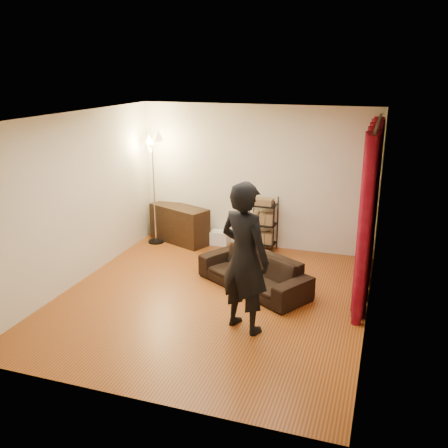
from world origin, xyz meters
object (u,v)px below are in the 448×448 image
(sofa, at_px, (254,272))
(storage_boxes, at_px, (219,238))
(wire_shelf, at_px, (263,224))
(person, at_px, (245,258))
(media_cabinet, at_px, (180,224))
(floor_lamp, at_px, (154,190))

(sofa, bearing_deg, storage_boxes, 154.44)
(sofa, relative_size, wire_shelf, 1.83)
(storage_boxes, bearing_deg, person, -65.33)
(person, distance_m, media_cabinet, 3.71)
(wire_shelf, distance_m, floor_lamp, 2.21)
(wire_shelf, bearing_deg, floor_lamp, -150.03)
(person, bearing_deg, storage_boxes, -42.13)
(wire_shelf, bearing_deg, media_cabinet, -154.77)
(sofa, xyz_separation_m, person, (0.21, -1.26, 0.73))
(sofa, bearing_deg, media_cabinet, 170.52)
(sofa, relative_size, media_cabinet, 1.52)
(sofa, xyz_separation_m, wire_shelf, (-0.28, 1.71, 0.24))
(sofa, relative_size, person, 0.94)
(media_cabinet, bearing_deg, person, -30.69)
(person, relative_size, media_cabinet, 1.62)
(storage_boxes, height_order, wire_shelf, wire_shelf)
(person, xyz_separation_m, floor_lamp, (-2.62, 2.73, 0.06))
(media_cabinet, xyz_separation_m, wire_shelf, (1.69, 0.05, 0.15))
(floor_lamp, bearing_deg, person, -46.23)
(storage_boxes, distance_m, floor_lamp, 1.57)
(storage_boxes, bearing_deg, sofa, -56.15)
(storage_boxes, bearing_deg, wire_shelf, -2.25)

